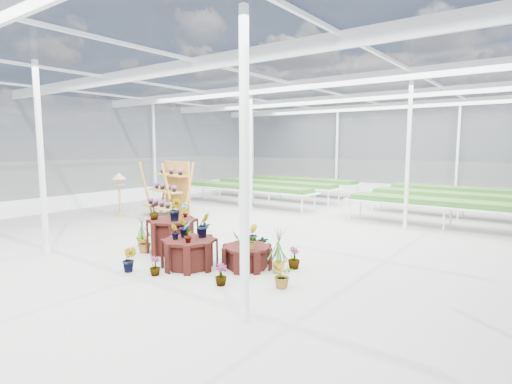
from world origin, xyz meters
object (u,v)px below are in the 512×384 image
Objects in this scene: bird_table at (119,194)px; shelf_rack at (167,189)px; plinth_tall at (173,236)px; plinth_mid at (190,253)px; plinth_low at (247,257)px.

shelf_rack is at bearing 27.88° from bird_table.
shelf_rack is 1.26× the size of bird_table.
plinth_tall is 0.59× the size of shelf_rack.
plinth_tall is at bearing -25.68° from shelf_rack.
plinth_mid is 1.11× the size of plinth_low.
shelf_rack reaches higher than plinth_mid.
plinth_tall is 1.35m from plinth_mid.
plinth_tall is 2.21m from plinth_low.
shelf_rack is at bearing 140.72° from plinth_tall.
plinth_low is 0.52× the size of shelf_rack.
plinth_low is at bearing -20.14° from bird_table.
bird_table is (-6.52, 2.80, 0.49)m from plinth_mid.
bird_table is at bearing 164.40° from plinth_low.
plinth_low is at bearing 34.99° from plinth_mid.
plinth_tall is at bearing -27.00° from bird_table.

